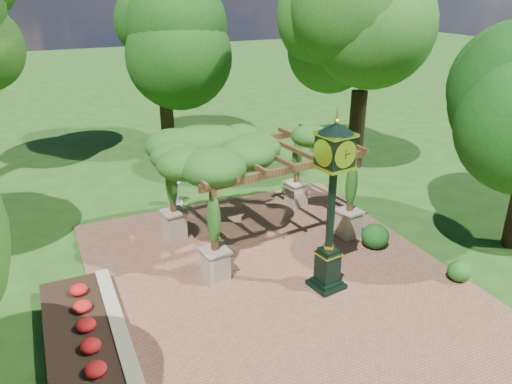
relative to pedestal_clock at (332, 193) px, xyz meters
name	(u,v)px	position (x,y,z in m)	size (l,w,h in m)	color
ground	(294,299)	(-1.10, -0.12, -2.88)	(120.00, 120.00, 0.00)	#1E4714
brick_plaza	(277,280)	(-1.10, 0.88, -2.86)	(10.00, 12.00, 0.04)	brown
border_wall	(118,327)	(-5.70, 0.38, -2.68)	(0.35, 5.00, 0.40)	#C6B793
flower_bed	(79,338)	(-6.60, 0.38, -2.70)	(1.50, 5.00, 0.36)	red
pedestal_clock	(332,193)	(0.00, 0.00, 0.00)	(1.08, 1.08, 4.82)	black
pergola	(262,153)	(-0.41, 3.47, 0.10)	(6.18, 4.31, 3.64)	tan
sundial	(175,195)	(-2.30, 7.25, -2.46)	(0.63, 0.63, 0.96)	gray
shrub_front	(459,271)	(3.61, -1.27, -2.55)	(0.65, 0.65, 0.59)	#1D5618
shrub_mid	(375,236)	(2.61, 1.31, -2.45)	(0.88, 0.88, 0.80)	#164C15
shrub_back	(291,189)	(2.07, 6.01, -2.50)	(0.76, 0.76, 0.68)	#295F1B
tree_north	(161,40)	(-0.52, 14.87, 2.46)	(4.58, 4.58, 7.79)	#382816
tree_east_far	(365,27)	(6.52, 8.13, 3.33)	(4.55, 4.55, 9.06)	black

